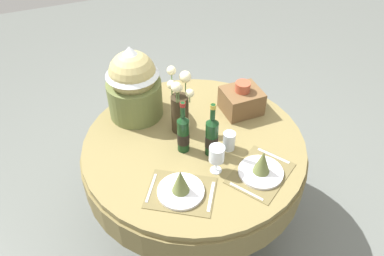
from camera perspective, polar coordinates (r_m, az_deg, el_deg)
The scene contains 11 objects.
ground at distance 2.81m, azimuth 0.26°, elevation -12.96°, with size 8.00×8.00×0.00m, color slate.
dining_table at distance 2.35m, azimuth 0.30°, elevation -4.54°, with size 1.32×1.32×0.73m.
place_setting_left at distance 1.96m, azimuth -1.68°, elevation -8.60°, with size 0.43×0.40×0.16m.
place_setting_right at distance 2.08m, azimuth 10.15°, elevation -5.72°, with size 0.43×0.40×0.16m.
flower_vase at distance 2.22m, azimuth -1.80°, elevation 3.40°, with size 0.14×0.18×0.41m.
wine_bottle_left at distance 2.13m, azimuth -1.30°, elevation -0.76°, with size 0.07×0.07×0.33m.
wine_bottle_centre at distance 2.11m, azimuth 2.92°, elevation -1.17°, with size 0.07×0.07×0.34m.
wine_glass_right at distance 2.01m, azimuth 3.65°, elevation -3.89°, with size 0.08×0.08×0.17m.
tumbler_near_right at distance 2.19m, azimuth 5.46°, elevation -1.91°, with size 0.07×0.07×0.11m, color silver.
gift_tub_back_left at distance 2.33m, azimuth -8.64°, elevation 6.94°, with size 0.33×0.33×0.47m.
woven_basket_side_right at distance 2.45m, azimuth 7.27°, elevation 4.12°, with size 0.23×0.21×0.21m.
Camera 1 is at (-0.63, -1.52, 2.28)m, focal length 36.34 mm.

